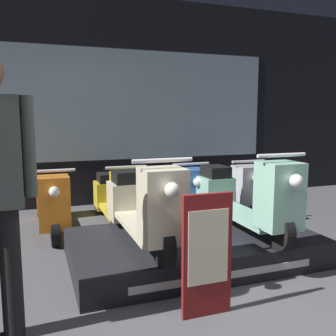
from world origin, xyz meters
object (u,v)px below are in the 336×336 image
scooter_display_right (243,197)px  scooter_backrow_0 (52,203)px  scooter_display_left (141,206)px  scooter_backrow_3 (225,190)px  scooter_backrow_2 (173,194)px  price_sign_board (207,255)px  scooter_backrow_1 (116,198)px

scooter_display_right → scooter_backrow_0: size_ratio=1.00×
scooter_display_left → scooter_backrow_3: 2.24m
scooter_backrow_2 → price_sign_board: price_sign_board is taller
scooter_backrow_0 → scooter_backrow_1: size_ratio=1.00×
scooter_backrow_3 → price_sign_board: 2.84m
scooter_display_right → scooter_backrow_1: size_ratio=1.00×
scooter_backrow_3 → price_sign_board: price_sign_board is taller
scooter_backrow_0 → scooter_backrow_3: (2.38, 0.00, 0.00)m
scooter_display_left → scooter_backrow_1: bearing=87.0°
scooter_display_left → scooter_backrow_1: 1.50m
scooter_display_right → scooter_backrow_2: size_ratio=1.00×
scooter_backrow_0 → scooter_backrow_2: same height
scooter_backrow_1 → price_sign_board: bearing=-87.2°
scooter_backrow_1 → scooter_backrow_2: (0.79, 0.00, 0.00)m
scooter_display_left → scooter_backrow_1: size_ratio=1.00×
scooter_backrow_1 → price_sign_board: 2.44m
scooter_display_left → scooter_display_right: size_ratio=1.00×
scooter_backrow_0 → scooter_backrow_3: 2.38m
scooter_backrow_1 → scooter_backrow_2: 0.79m
scooter_display_left → price_sign_board: size_ratio=1.88×
scooter_display_right → scooter_backrow_2: bearing=96.9°
scooter_display_right → scooter_backrow_0: scooter_display_right is taller
scooter_display_left → scooter_backrow_0: bearing=115.8°
scooter_backrow_0 → scooter_backrow_3: bearing=0.0°
scooter_display_right → price_sign_board: size_ratio=1.88×
scooter_backrow_0 → scooter_backrow_3: same height
scooter_display_left → price_sign_board: bearing=-78.4°
scooter_backrow_3 → price_sign_board: size_ratio=1.88×
scooter_backrow_0 → scooter_backrow_1: 0.79m
scooter_display_right → price_sign_board: scooter_display_right is taller
price_sign_board → scooter_display_left: bearing=101.6°
scooter_display_right → scooter_backrow_1: 1.79m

